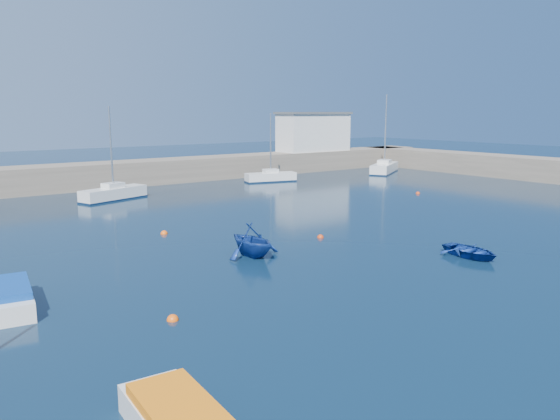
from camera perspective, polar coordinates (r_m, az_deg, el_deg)
ground at (r=23.19m, az=20.56°, el=-10.42°), size 220.00×220.00×0.00m
back_wall at (r=60.74m, az=-18.74°, el=3.43°), size 96.00×4.50×2.60m
right_arm at (r=76.44m, az=18.49°, el=4.74°), size 4.50×32.00×2.60m
harbor_office at (r=75.27m, az=3.52°, el=8.06°), size 10.00×4.00×5.00m
sailboat_6 at (r=51.84m, az=-17.00°, el=1.69°), size 6.58×3.72×8.42m
sailboat_7 at (r=62.64m, az=-0.97°, el=3.50°), size 6.06×2.98×7.75m
sailboat_8 at (r=73.08m, az=10.85°, el=4.37°), size 7.73×5.82×10.11m
motorboat_1 at (r=24.95m, az=-26.30°, el=-8.17°), size 2.10×4.51×1.06m
dinghy_center at (r=31.95m, az=19.29°, el=-4.07°), size 2.61×3.48×0.69m
dinghy_left at (r=30.24m, az=-2.97°, el=-3.16°), size 3.19×3.65×1.85m
buoy_0 at (r=21.84m, az=-11.15°, el=-11.23°), size 0.47×0.47×0.47m
buoy_1 at (r=34.92m, az=4.25°, el=-2.91°), size 0.43×0.43×0.43m
buoy_3 at (r=36.70m, az=-12.01°, el=-2.46°), size 0.48×0.48×0.48m
buoy_4 at (r=55.19m, az=14.20°, el=1.67°), size 0.42×0.42×0.42m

